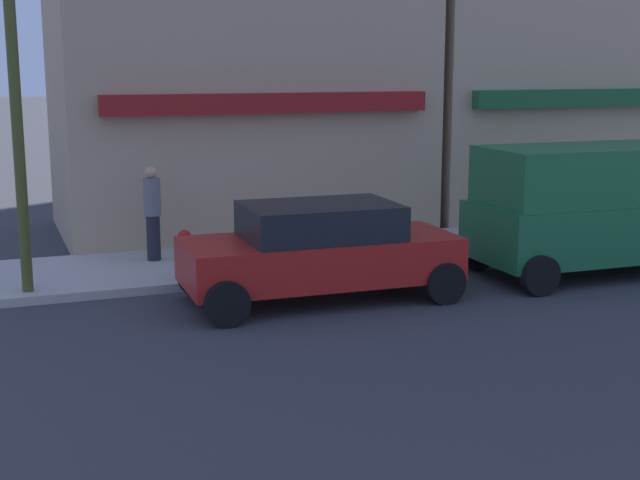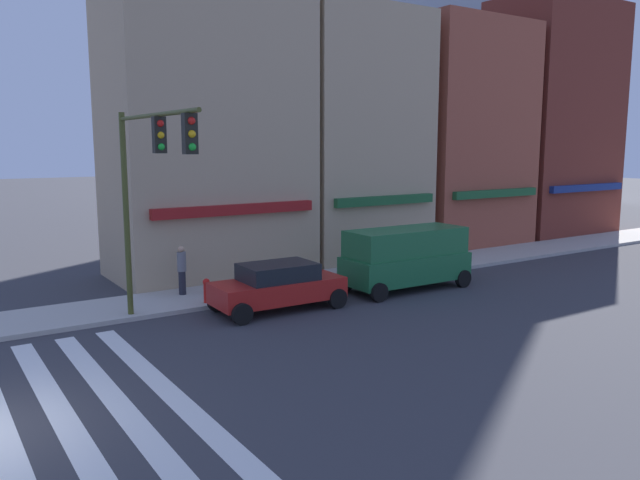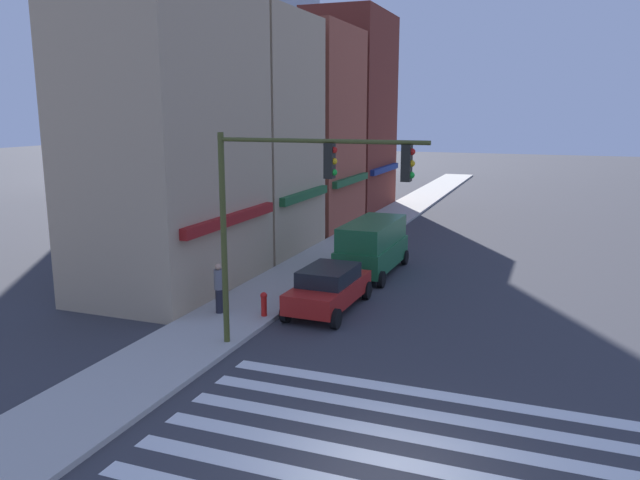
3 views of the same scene
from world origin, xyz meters
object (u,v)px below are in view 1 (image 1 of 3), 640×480
object	(u,v)px
fire_hydrant	(185,251)
pedestrian_grey_coat	(153,212)
sedan_red	(320,250)
van_green	(608,203)

from	to	relation	value
fire_hydrant	pedestrian_grey_coat	bearing A→B (deg)	98.79
sedan_red	van_green	size ratio (longest dim) A/B	0.88
van_green	pedestrian_grey_coat	xyz separation A→B (m)	(-7.70, 3.30, -0.21)
sedan_red	pedestrian_grey_coat	bearing A→B (deg)	123.79
sedan_red	pedestrian_grey_coat	distance (m)	3.91
van_green	pedestrian_grey_coat	world-z (taller)	van_green
sedan_red	fire_hydrant	xyz separation A→B (m)	(-1.84, 1.70, -0.23)
fire_hydrant	sedan_red	bearing A→B (deg)	-42.73
van_green	pedestrian_grey_coat	distance (m)	8.38
sedan_red	van_green	world-z (taller)	van_green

